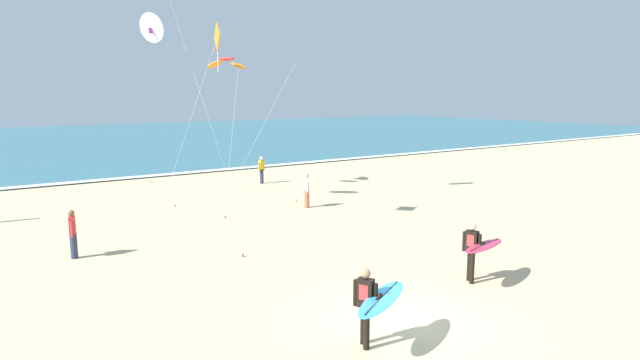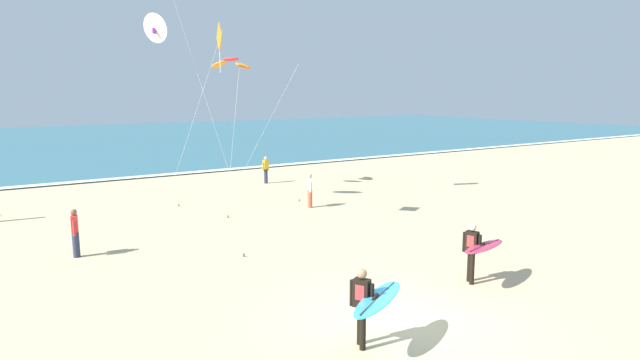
% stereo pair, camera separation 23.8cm
% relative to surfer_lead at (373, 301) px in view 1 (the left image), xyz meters
% --- Properties ---
extents(ground_plane, '(160.00, 160.00, 0.00)m').
position_rel_surfer_lead_xyz_m(ground_plane, '(1.48, 0.59, -1.04)').
color(ground_plane, '#CCB789').
extents(ocean_water, '(160.00, 60.00, 0.08)m').
position_rel_surfer_lead_xyz_m(ocean_water, '(1.48, 55.26, -1.00)').
color(ocean_water, '#336B7A').
rests_on(ocean_water, ground).
extents(shoreline_foam, '(160.00, 0.87, 0.01)m').
position_rel_surfer_lead_xyz_m(shoreline_foam, '(1.48, 25.56, -0.96)').
color(shoreline_foam, white).
rests_on(shoreline_foam, ocean_water).
extents(surfer_lead, '(2.04, 1.43, 1.71)m').
position_rel_surfer_lead_xyz_m(surfer_lead, '(0.00, 0.00, 0.00)').
color(surfer_lead, black).
rests_on(surfer_lead, ground).
extents(surfer_trailing, '(2.27, 1.17, 1.71)m').
position_rel_surfer_lead_xyz_m(surfer_trailing, '(4.86, 1.33, -0.00)').
color(surfer_trailing, black).
rests_on(surfer_trailing, ground).
extents(kite_arc_scarlet_near, '(2.70, 5.33, 7.11)m').
position_rel_surfer_lead_xyz_m(kite_arc_scarlet_near, '(5.22, 18.30, 5.74)').
color(kite_arc_scarlet_near, orange).
rests_on(kite_arc_scarlet_near, ground).
extents(kite_diamond_amber_mid, '(0.93, 3.84, 7.78)m').
position_rel_surfer_lead_xyz_m(kite_diamond_amber_mid, '(1.27, 10.34, 5.88)').
color(kite_diamond_amber_mid, orange).
rests_on(kite_diamond_amber_mid, ground).
extents(kite_delta_ivory_far, '(2.32, 3.71, 8.66)m').
position_rel_surfer_lead_xyz_m(kite_delta_ivory_far, '(0.55, 15.52, 6.95)').
color(kite_delta_ivory_far, white).
rests_on(kite_delta_ivory_far, ground).
extents(bystander_white_top, '(0.30, 0.46, 1.59)m').
position_rel_surfer_lead_xyz_m(bystander_white_top, '(6.34, 12.34, -0.23)').
color(bystander_white_top, '#D8593F').
rests_on(bystander_white_top, ground).
extents(bystander_red_top, '(0.25, 0.49, 1.59)m').
position_rel_surfer_lead_xyz_m(bystander_red_top, '(-4.01, 10.10, -0.23)').
color(bystander_red_top, '#2D334C').
rests_on(bystander_red_top, ground).
extents(bystander_yellow_top, '(0.48, 0.26, 1.59)m').
position_rel_surfer_lead_xyz_m(bystander_yellow_top, '(7.75, 19.45, -0.23)').
color(bystander_yellow_top, '#2D334C').
rests_on(bystander_yellow_top, ground).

